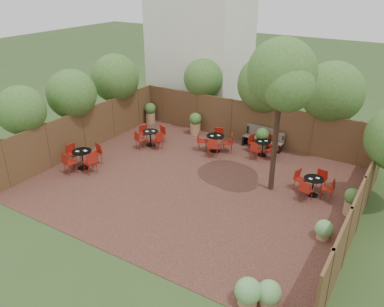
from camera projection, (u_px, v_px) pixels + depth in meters
The scene contains 13 objects.
ground at pixel (196, 184), 15.58m from camera, with size 80.00×80.00×0.00m, color #354F23.
courtyard_paving at pixel (196, 183), 15.58m from camera, with size 12.00×10.00×0.02m, color #331B15.
fence_back at pixel (249, 122), 19.02m from camera, with size 12.00×0.08×2.00m, color brown.
fence_left at pixel (84, 131), 18.00m from camera, with size 0.08×10.00×2.00m, color brown.
fence_right at pixel (360, 205), 12.32m from camera, with size 0.08×10.00×2.00m, color brown.
neighbour_building at pixel (201, 42), 22.20m from camera, with size 5.00×4.00×8.00m, color silver.
overhang_foliage at pixel (219, 92), 17.58m from camera, with size 15.53×10.66×2.76m.
courtyard_tree at pixel (281, 78), 13.35m from camera, with size 2.59×2.49×5.71m.
park_bench_left at pixel (269, 140), 18.39m from camera, with size 1.41×0.48×0.86m.
park_bench_right at pixel (260, 137), 18.57m from camera, with size 1.66×0.71×1.00m.
bistro_tables at pixel (193, 152), 17.20m from camera, with size 10.54×6.78×0.93m.
planters at pixel (218, 134), 18.71m from camera, with size 11.88×4.21×1.14m.
low_shrubs at pixel (277, 274), 10.44m from camera, with size 1.56×4.35×0.74m.
Camera 1 is at (6.98, -11.69, 7.67)m, focal length 36.76 mm.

